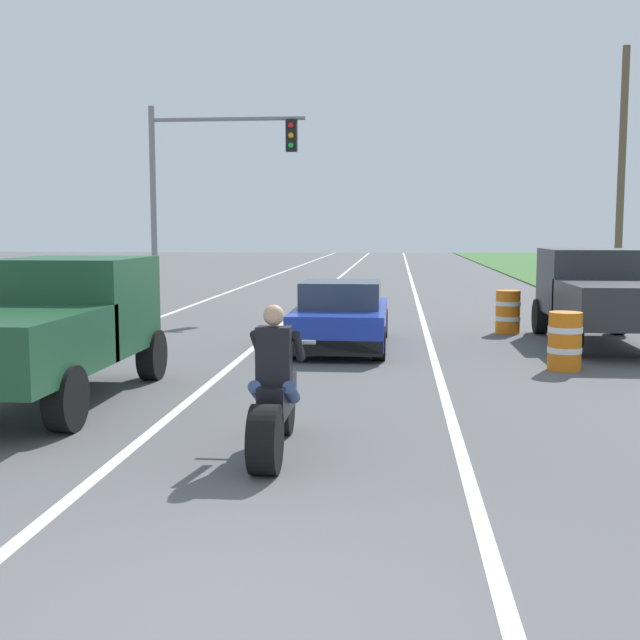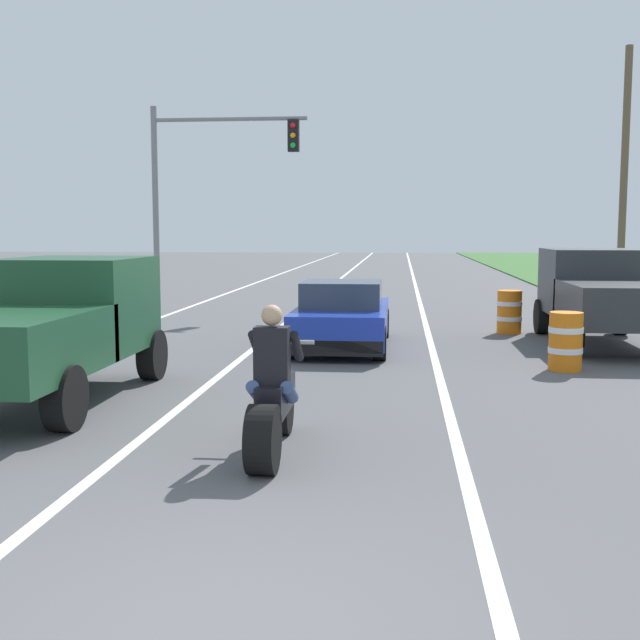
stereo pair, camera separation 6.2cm
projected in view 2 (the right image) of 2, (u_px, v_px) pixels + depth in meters
ground_plane at (201, 638)px, 4.68m from camera, size 160.00×160.00×0.00m
lane_stripe_left_solid at (191, 306)px, 25.00m from camera, size 0.14×120.00×0.01m
lane_stripe_right_solid at (422, 309)px, 24.28m from camera, size 0.14×120.00×0.01m
lane_stripe_centre_dashed at (305, 308)px, 24.64m from camera, size 0.14×120.00×0.01m
motorcycle_with_rider at (272, 402)px, 8.37m from camera, size 0.70×2.21×1.62m
sports_car_blue at (342, 317)px, 16.20m from camera, size 1.84×4.30×1.37m
pickup_truck_left_lane_dark_green at (52, 323)px, 11.06m from camera, size 2.02×4.80×1.98m
pickup_truck_right_shoulder_dark_grey at (601, 292)px, 16.53m from camera, size 2.02×4.80×1.98m
traffic_light_mast_near at (202, 175)px, 23.39m from camera, size 4.63×0.34×6.00m
utility_pole_roadside at (624, 176)px, 25.85m from camera, size 0.24×0.24×8.26m
construction_barrel_nearest at (566, 341)px, 13.59m from camera, size 0.58×0.58×1.00m
construction_barrel_mid at (509, 312)px, 18.46m from camera, size 0.58×0.58×1.00m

